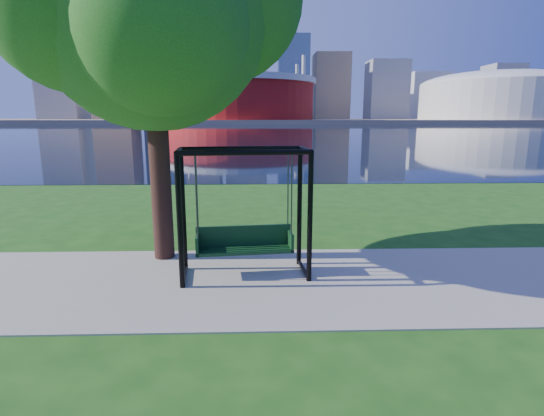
{
  "coord_description": "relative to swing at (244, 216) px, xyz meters",
  "views": [
    {
      "loc": [
        -0.11,
        -8.33,
        3.17
      ],
      "look_at": [
        0.14,
        0.0,
        1.39
      ],
      "focal_mm": 28.0,
      "sensor_mm": 36.0,
      "label": 1
    }
  ],
  "objects": [
    {
      "name": "far_bank",
      "position": [
        0.42,
        306.1,
        -0.26
      ],
      "size": [
        900.0,
        228.0,
        2.0
      ],
      "primitive_type": "cube",
      "color": "#937F60",
      "rests_on": "ground"
    },
    {
      "name": "ground",
      "position": [
        0.42,
        0.1,
        -1.26
      ],
      "size": [
        900.0,
        900.0,
        0.0
      ],
      "primitive_type": "plane",
      "color": "#1E5114",
      "rests_on": "ground"
    },
    {
      "name": "stadium",
      "position": [
        -9.58,
        235.1,
        12.97
      ],
      "size": [
        83.0,
        83.0,
        32.0
      ],
      "color": "maroon",
      "rests_on": "far_bank"
    },
    {
      "name": "swing",
      "position": [
        0.0,
        0.0,
        0.0
      ],
      "size": [
        2.64,
        1.36,
        2.6
      ],
      "rotation": [
        0.0,
        0.0,
        0.11
      ],
      "color": "black",
      "rests_on": "ground"
    },
    {
      "name": "park_tree",
      "position": [
        -1.94,
        1.23,
        4.23
      ],
      "size": [
        6.36,
        5.75,
        7.9
      ],
      "color": "black",
      "rests_on": "ground"
    },
    {
      "name": "river",
      "position": [
        0.42,
        102.1,
        -1.25
      ],
      "size": [
        900.0,
        180.0,
        0.02
      ],
      "primitive_type": "cube",
      "color": "black",
      "rests_on": "ground"
    },
    {
      "name": "arena",
      "position": [
        135.42,
        235.1,
        14.62
      ],
      "size": [
        84.0,
        84.0,
        26.56
      ],
      "color": "beige",
      "rests_on": "far_bank"
    },
    {
      "name": "path",
      "position": [
        0.42,
        -0.4,
        -1.24
      ],
      "size": [
        120.0,
        4.0,
        0.03
      ],
      "primitive_type": "cube",
      "color": "#9E937F",
      "rests_on": "ground"
    },
    {
      "name": "skyline",
      "position": [
        -3.85,
        319.49,
        34.63
      ],
      "size": [
        392.0,
        66.0,
        96.5
      ],
      "color": "gray",
      "rests_on": "far_bank"
    }
  ]
}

